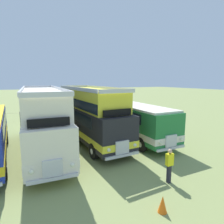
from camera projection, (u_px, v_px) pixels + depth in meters
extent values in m
cylinder|color=black|center=(4.00, 170.00, 9.87)|extent=(0.31, 1.05, 1.04)
cylinder|color=silver|center=(7.00, 169.00, 9.94)|extent=(0.03, 0.36, 0.36)
cylinder|color=black|center=(6.00, 137.00, 15.39)|extent=(0.31, 1.05, 1.04)
cylinder|color=silver|center=(8.00, 137.00, 15.45)|extent=(0.03, 0.36, 0.36)
cube|color=silver|center=(44.00, 127.00, 13.90)|extent=(3.15, 11.57, 2.30)
cube|color=silver|center=(44.00, 135.00, 14.00)|extent=(3.19, 11.61, 0.44)
cube|color=#19232D|center=(43.00, 118.00, 14.16)|extent=(3.04, 9.18, 0.76)
cube|color=#19232D|center=(51.00, 141.00, 8.64)|extent=(2.20, 0.23, 0.90)
cube|color=silver|center=(53.00, 168.00, 8.75)|extent=(0.91, 0.17, 0.80)
cube|color=silver|center=(53.00, 179.00, 8.80)|extent=(2.30, 0.27, 0.16)
sphere|color=#EAEACC|center=(73.00, 165.00, 9.08)|extent=(0.22, 0.22, 0.22)
sphere|color=#EAEACC|center=(31.00, 172.00, 8.40)|extent=(0.22, 0.22, 0.22)
cube|color=silver|center=(42.00, 100.00, 13.81)|extent=(3.00, 10.67, 1.50)
cube|color=silver|center=(48.00, 95.00, 8.71)|extent=(2.40, 0.24, 0.24)
cube|color=silver|center=(38.00, 87.00, 18.02)|extent=(2.40, 0.24, 0.24)
cube|color=silver|center=(59.00, 89.00, 14.14)|extent=(0.70, 10.53, 0.24)
cube|color=silver|center=(23.00, 90.00, 13.22)|extent=(0.70, 10.53, 0.24)
cube|color=#19232D|center=(42.00, 105.00, 13.86)|extent=(3.03, 10.57, 0.64)
cube|color=black|center=(49.00, 122.00, 8.97)|extent=(1.90, 0.23, 0.40)
cylinder|color=black|center=(71.00, 162.00, 10.79)|extent=(0.34, 1.05, 1.04)
cylinder|color=silver|center=(74.00, 162.00, 10.84)|extent=(0.04, 0.36, 0.36)
cylinder|color=black|center=(26.00, 169.00, 9.91)|extent=(0.34, 1.05, 1.04)
cylinder|color=silver|center=(23.00, 170.00, 9.85)|extent=(0.04, 0.36, 0.36)
cylinder|color=black|center=(55.00, 129.00, 18.10)|extent=(0.34, 1.05, 1.04)
cylinder|color=silver|center=(56.00, 129.00, 18.16)|extent=(0.04, 0.36, 0.36)
cylinder|color=black|center=(28.00, 131.00, 17.22)|extent=(0.34, 1.05, 1.04)
cylinder|color=silver|center=(26.00, 132.00, 17.16)|extent=(0.04, 0.36, 0.36)
cube|color=black|center=(91.00, 122.00, 15.57)|extent=(2.84, 9.69, 2.30)
cube|color=yellow|center=(91.00, 129.00, 15.67)|extent=(2.88, 9.73, 0.44)
cube|color=#19232D|center=(89.00, 114.00, 15.82)|extent=(2.78, 7.29, 0.76)
cube|color=#19232D|center=(121.00, 126.00, 11.34)|extent=(2.20, 0.18, 0.90)
cube|color=silver|center=(122.00, 147.00, 11.45)|extent=(0.90, 0.15, 0.80)
cube|color=silver|center=(122.00, 156.00, 11.51)|extent=(2.30, 0.22, 0.16)
sphere|color=#EAEACC|center=(135.00, 145.00, 11.86)|extent=(0.22, 0.22, 0.22)
sphere|color=#EAEACC|center=(109.00, 150.00, 11.02)|extent=(0.22, 0.22, 0.22)
cube|color=yellow|center=(90.00, 98.00, 15.48)|extent=(2.71, 8.78, 1.50)
cube|color=silver|center=(118.00, 91.00, 11.39)|extent=(2.40, 0.19, 0.24)
cube|color=silver|center=(75.00, 87.00, 18.69)|extent=(2.40, 0.19, 0.24)
cube|color=silver|center=(103.00, 88.00, 15.90)|extent=(0.41, 8.70, 0.24)
cube|color=silver|center=(75.00, 89.00, 14.79)|extent=(0.41, 8.70, 0.24)
cube|color=#19232D|center=(90.00, 102.00, 15.53)|extent=(2.74, 8.68, 0.64)
cube|color=black|center=(117.00, 113.00, 11.64)|extent=(1.90, 0.19, 0.40)
cylinder|color=black|center=(124.00, 145.00, 13.51)|extent=(0.32, 1.05, 1.04)
cylinder|color=silver|center=(126.00, 145.00, 13.58)|extent=(0.03, 0.36, 0.36)
cylinder|color=black|center=(94.00, 151.00, 12.44)|extent=(0.32, 1.05, 1.04)
cylinder|color=silver|center=(91.00, 151.00, 12.38)|extent=(0.03, 0.36, 0.36)
cylinder|color=black|center=(91.00, 127.00, 18.91)|extent=(0.32, 1.05, 1.04)
cylinder|color=silver|center=(92.00, 127.00, 18.98)|extent=(0.03, 0.36, 0.36)
cylinder|color=black|center=(68.00, 130.00, 17.84)|extent=(0.32, 1.05, 1.04)
cylinder|color=silver|center=(66.00, 130.00, 17.77)|extent=(0.03, 0.36, 0.36)
cube|color=#237538|center=(131.00, 118.00, 17.04)|extent=(2.53, 9.99, 2.30)
cube|color=silver|center=(131.00, 125.00, 17.14)|extent=(2.57, 10.03, 0.44)
cube|color=#19232D|center=(129.00, 111.00, 17.30)|extent=(2.55, 7.59, 0.76)
cube|color=#19232D|center=(171.00, 122.00, 12.56)|extent=(2.20, 0.11, 0.90)
cube|color=silver|center=(171.00, 141.00, 12.67)|extent=(0.90, 0.12, 0.80)
cube|color=silver|center=(171.00, 148.00, 12.72)|extent=(2.30, 0.15, 0.16)
sphere|color=#EAEACC|center=(181.00, 139.00, 13.05)|extent=(0.22, 0.22, 0.22)
sphere|color=#EAEACC|center=(160.00, 143.00, 12.27)|extent=(0.22, 0.22, 0.22)
cube|color=silver|center=(131.00, 105.00, 16.84)|extent=(2.48, 9.59, 0.14)
cylinder|color=black|center=(167.00, 140.00, 14.72)|extent=(0.28, 1.04, 1.04)
cylinder|color=silver|center=(168.00, 140.00, 14.79)|extent=(0.02, 0.36, 0.36)
cylinder|color=black|center=(142.00, 144.00, 13.73)|extent=(0.28, 1.04, 1.04)
cylinder|color=silver|center=(140.00, 145.00, 13.66)|extent=(0.02, 0.36, 0.36)
cylinder|color=black|center=(124.00, 123.00, 20.56)|extent=(0.28, 1.04, 1.04)
cylinder|color=silver|center=(125.00, 123.00, 20.63)|extent=(0.02, 0.36, 0.36)
cylinder|color=black|center=(105.00, 125.00, 19.57)|extent=(0.28, 1.04, 1.04)
cylinder|color=silver|center=(103.00, 125.00, 19.51)|extent=(0.02, 0.36, 0.36)
cone|color=orange|center=(163.00, 204.00, 7.41)|extent=(0.36, 0.36, 0.68)
cylinder|color=#23232D|center=(169.00, 174.00, 9.59)|extent=(0.24, 0.24, 0.90)
cube|color=yellow|center=(170.00, 159.00, 9.46)|extent=(0.36, 0.22, 0.60)
sphere|color=tan|center=(170.00, 151.00, 9.39)|extent=(0.22, 0.22, 0.22)
cylinder|color=#8C704C|center=(30.00, 115.00, 25.14)|extent=(0.08, 0.08, 1.05)
cylinder|color=#8C704C|center=(104.00, 110.00, 29.71)|extent=(0.08, 0.08, 1.05)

